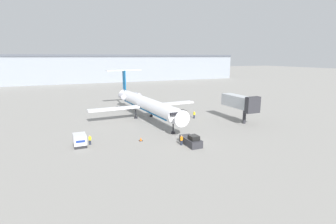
{
  "coord_description": "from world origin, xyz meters",
  "views": [
    {
      "loc": [
        -20.07,
        -35.91,
        14.29
      ],
      "look_at": [
        0.0,
        10.34,
        3.61
      ],
      "focal_mm": 28.0,
      "sensor_mm": 36.0,
      "label": 1
    }
  ],
  "objects_px": {
    "pushback_tug": "(191,141)",
    "worker_by_wing": "(194,115)",
    "jet_bridge": "(240,102)",
    "worker_on_apron": "(90,140)",
    "traffic_cone_left": "(141,139)",
    "worker_near_tug": "(181,140)",
    "luggage_cart": "(80,140)",
    "airplane_main": "(145,103)"
  },
  "relations": [
    {
      "from": "airplane_main",
      "to": "worker_by_wing",
      "type": "distance_m",
      "value": 11.83
    },
    {
      "from": "airplane_main",
      "to": "traffic_cone_left",
      "type": "xyz_separation_m",
      "value": [
        -6.11,
        -15.57,
        -3.35
      ]
    },
    {
      "from": "worker_by_wing",
      "to": "jet_bridge",
      "type": "xyz_separation_m",
      "value": [
        7.62,
        -6.93,
        3.53
      ]
    },
    {
      "from": "worker_near_tug",
      "to": "jet_bridge",
      "type": "relative_size",
      "value": 0.17
    },
    {
      "from": "luggage_cart",
      "to": "jet_bridge",
      "type": "relative_size",
      "value": 0.29
    },
    {
      "from": "pushback_tug",
      "to": "luggage_cart",
      "type": "xyz_separation_m",
      "value": [
        -16.85,
        6.62,
        0.3
      ]
    },
    {
      "from": "traffic_cone_left",
      "to": "jet_bridge",
      "type": "relative_size",
      "value": 0.06
    },
    {
      "from": "traffic_cone_left",
      "to": "worker_on_apron",
      "type": "bearing_deg",
      "value": 170.31
    },
    {
      "from": "pushback_tug",
      "to": "worker_on_apron",
      "type": "bearing_deg",
      "value": 156.09
    },
    {
      "from": "worker_near_tug",
      "to": "worker_on_apron",
      "type": "bearing_deg",
      "value": 155.72
    },
    {
      "from": "airplane_main",
      "to": "jet_bridge",
      "type": "distance_m",
      "value": 21.49
    },
    {
      "from": "airplane_main",
      "to": "worker_by_wing",
      "type": "relative_size",
      "value": 19.69
    },
    {
      "from": "worker_near_tug",
      "to": "worker_by_wing",
      "type": "relative_size",
      "value": 0.97
    },
    {
      "from": "worker_near_tug",
      "to": "luggage_cart",
      "type": "bearing_deg",
      "value": 158.44
    },
    {
      "from": "pushback_tug",
      "to": "jet_bridge",
      "type": "xyz_separation_m",
      "value": [
        17.45,
        9.63,
        3.73
      ]
    },
    {
      "from": "airplane_main",
      "to": "luggage_cart",
      "type": "distance_m",
      "value": 21.64
    },
    {
      "from": "luggage_cart",
      "to": "traffic_cone_left",
      "type": "height_order",
      "value": "luggage_cart"
    },
    {
      "from": "pushback_tug",
      "to": "jet_bridge",
      "type": "bearing_deg",
      "value": 28.89
    },
    {
      "from": "worker_on_apron",
      "to": "traffic_cone_left",
      "type": "distance_m",
      "value": 8.46
    },
    {
      "from": "luggage_cart",
      "to": "worker_near_tug",
      "type": "bearing_deg",
      "value": -21.56
    },
    {
      "from": "airplane_main",
      "to": "worker_on_apron",
      "type": "bearing_deg",
      "value": -135.56
    },
    {
      "from": "airplane_main",
      "to": "worker_by_wing",
      "type": "xyz_separation_m",
      "value": [
        10.65,
        -4.35,
        -2.74
      ]
    },
    {
      "from": "worker_near_tug",
      "to": "jet_bridge",
      "type": "height_order",
      "value": "jet_bridge"
    },
    {
      "from": "jet_bridge",
      "to": "worker_near_tug",
      "type": "bearing_deg",
      "value": -154.34
    },
    {
      "from": "airplane_main",
      "to": "pushback_tug",
      "type": "relative_size",
      "value": 7.22
    },
    {
      "from": "worker_on_apron",
      "to": "traffic_cone_left",
      "type": "xyz_separation_m",
      "value": [
        8.32,
        -1.42,
        -0.55
      ]
    },
    {
      "from": "airplane_main",
      "to": "worker_near_tug",
      "type": "distance_m",
      "value": 20.57
    },
    {
      "from": "worker_on_apron",
      "to": "pushback_tug",
      "type": "bearing_deg",
      "value": -23.91
    },
    {
      "from": "pushback_tug",
      "to": "worker_by_wing",
      "type": "distance_m",
      "value": 19.26
    },
    {
      "from": "pushback_tug",
      "to": "worker_by_wing",
      "type": "bearing_deg",
      "value": 59.31
    },
    {
      "from": "pushback_tug",
      "to": "worker_by_wing",
      "type": "height_order",
      "value": "pushback_tug"
    },
    {
      "from": "luggage_cart",
      "to": "worker_by_wing",
      "type": "xyz_separation_m",
      "value": [
        26.68,
        9.94,
        -0.1
      ]
    },
    {
      "from": "airplane_main",
      "to": "luggage_cart",
      "type": "height_order",
      "value": "airplane_main"
    },
    {
      "from": "luggage_cart",
      "to": "worker_near_tug",
      "type": "relative_size",
      "value": 1.7
    },
    {
      "from": "worker_near_tug",
      "to": "traffic_cone_left",
      "type": "relative_size",
      "value": 2.71
    },
    {
      "from": "traffic_cone_left",
      "to": "airplane_main",
      "type": "bearing_deg",
      "value": 68.58
    },
    {
      "from": "pushback_tug",
      "to": "traffic_cone_left",
      "type": "height_order",
      "value": "pushback_tug"
    },
    {
      "from": "worker_by_wing",
      "to": "worker_on_apron",
      "type": "xyz_separation_m",
      "value": [
        -25.08,
        -9.8,
        -0.06
      ]
    },
    {
      "from": "airplane_main",
      "to": "traffic_cone_left",
      "type": "height_order",
      "value": "airplane_main"
    },
    {
      "from": "jet_bridge",
      "to": "luggage_cart",
      "type": "bearing_deg",
      "value": -174.99
    },
    {
      "from": "pushback_tug",
      "to": "airplane_main",
      "type": "bearing_deg",
      "value": 92.25
    },
    {
      "from": "airplane_main",
      "to": "worker_near_tug",
      "type": "bearing_deg",
      "value": -91.82
    }
  ]
}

